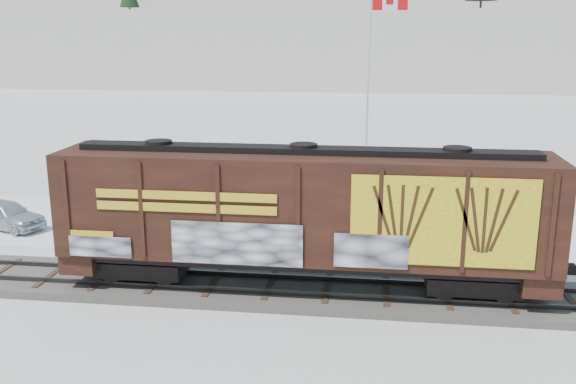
# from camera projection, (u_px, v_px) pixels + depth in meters

# --- Properties ---
(ground) EXTENTS (500.00, 500.00, 0.00)m
(ground) POSITION_uv_depth(u_px,v_px,m) (214.00, 290.00, 22.57)
(ground) COLOR white
(ground) RESTS_ON ground
(rail_track) EXTENTS (50.00, 3.40, 0.43)m
(rail_track) POSITION_uv_depth(u_px,v_px,m) (214.00, 286.00, 22.53)
(rail_track) COLOR #59544C
(rail_track) RESTS_ON ground
(parking_strip) EXTENTS (40.00, 8.00, 0.03)m
(parking_strip) POSITION_uv_depth(u_px,v_px,m) (253.00, 227.00, 29.78)
(parking_strip) COLOR white
(parking_strip) RESTS_ON ground
(hillside) EXTENTS (360.00, 110.00, 93.00)m
(hillside) POSITION_uv_depth(u_px,v_px,m) (354.00, 7.00, 153.48)
(hillside) COLOR white
(hillside) RESTS_ON ground
(hopper_railcar) EXTENTS (16.33, 3.06, 4.75)m
(hopper_railcar) POSITION_uv_depth(u_px,v_px,m) (303.00, 210.00, 21.42)
(hopper_railcar) COLOR black
(hopper_railcar) RESTS_ON rail_track
(flagpole) EXTENTS (2.30, 0.90, 11.06)m
(flagpole) POSITION_uv_depth(u_px,v_px,m) (369.00, 126.00, 33.41)
(flagpole) COLOR silver
(flagpole) RESTS_ON ground
(car_silver) EXTENTS (4.20, 2.78, 1.33)m
(car_silver) POSITION_uv_depth(u_px,v_px,m) (6.00, 214.00, 29.37)
(car_silver) COLOR silver
(car_silver) RESTS_ON parking_strip
(car_white) EXTENTS (5.06, 1.94, 1.64)m
(car_white) POSITION_uv_depth(u_px,v_px,m) (182.00, 217.00, 28.36)
(car_white) COLOR silver
(car_white) RESTS_ON parking_strip
(car_dark) EXTENTS (5.55, 4.05, 1.49)m
(car_dark) POSITION_uv_depth(u_px,v_px,m) (318.00, 225.00, 27.52)
(car_dark) COLOR black
(car_dark) RESTS_ON parking_strip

